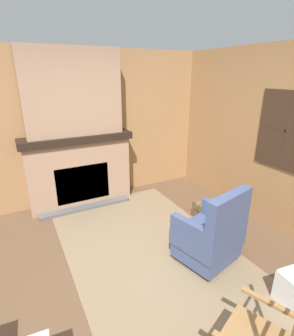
% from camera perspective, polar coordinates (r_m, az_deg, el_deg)
% --- Properties ---
extents(ground_plane, '(14.00, 14.00, 0.00)m').
position_cam_1_polar(ground_plane, '(3.06, -2.79, -24.20)').
color(ground_plane, brown).
extents(wood_panel_wall_left, '(0.06, 5.23, 2.52)m').
position_cam_1_polar(wood_panel_wall_left, '(4.53, -15.81, 8.14)').
color(wood_panel_wall_left, '#9E7247').
rests_on(wood_panel_wall_left, ground).
extents(fireplace_hearth, '(0.56, 1.75, 1.21)m').
position_cam_1_polar(fireplace_hearth, '(4.50, -14.42, -0.57)').
color(fireplace_hearth, '#9E7A60').
rests_on(fireplace_hearth, ground).
extents(chimney_breast, '(0.31, 1.46, 1.29)m').
position_cam_1_polar(chimney_breast, '(4.25, -15.96, 15.50)').
color(chimney_breast, '#9E7A60').
rests_on(chimney_breast, fireplace_hearth).
extents(area_rug, '(3.57, 1.95, 0.01)m').
position_cam_1_polar(area_rug, '(3.37, 1.97, -19.06)').
color(area_rug, '#7A664C').
rests_on(area_rug, ground).
extents(armchair, '(0.74, 0.79, 0.96)m').
position_cam_1_polar(armchair, '(3.21, 13.68, -14.14)').
color(armchair, '#3D4C75').
rests_on(armchair, ground).
extents(firewood_stack, '(0.45, 0.43, 0.26)m').
position_cam_1_polar(firewood_stack, '(4.20, 13.58, -9.07)').
color(firewood_stack, brown).
rests_on(firewood_stack, ground).
extents(oil_lamp_vase, '(0.12, 0.12, 0.23)m').
position_cam_1_polar(oil_lamp_vase, '(4.27, -23.33, 6.99)').
color(oil_lamp_vase, '#B24C42').
rests_on(oil_lamp_vase, fireplace_hearth).
extents(storage_case, '(0.17, 0.22, 0.11)m').
position_cam_1_polar(storage_case, '(4.45, -10.76, 8.39)').
color(storage_case, black).
rests_on(storage_case, fireplace_hearth).
extents(decorative_plate_on_mantel, '(0.06, 0.24, 0.23)m').
position_cam_1_polar(decorative_plate_on_mantel, '(4.36, -15.90, 8.55)').
color(decorative_plate_on_mantel, red).
rests_on(decorative_plate_on_mantel, fireplace_hearth).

